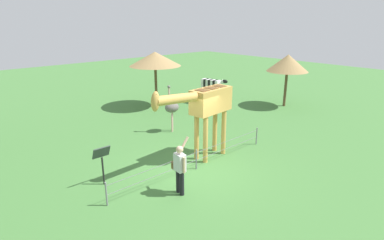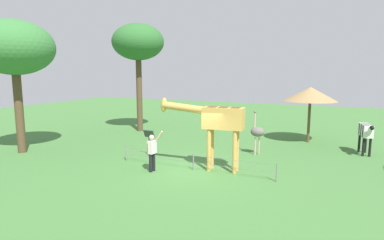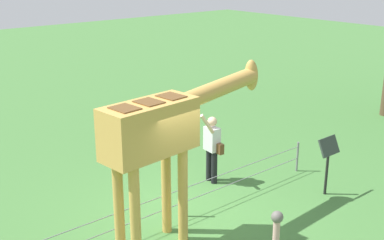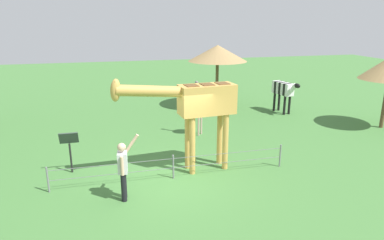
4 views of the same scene
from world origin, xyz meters
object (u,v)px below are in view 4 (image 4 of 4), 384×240
at_px(giraffe, 197,104).
at_px(shade_hut_far, 218,53).
at_px(ostrich, 200,107).
at_px(zebra, 284,90).
at_px(info_sign, 69,144).
at_px(visitor, 123,168).

bearing_deg(giraffe, shade_hut_far, -112.52).
bearing_deg(giraffe, ostrich, -106.88).
relative_size(zebra, shade_hut_far, 0.55).
distance_m(giraffe, info_sign, 4.08).
bearing_deg(info_sign, shade_hut_far, -136.07).
relative_size(giraffe, info_sign, 2.84).
height_order(ostrich, info_sign, ostrich).
relative_size(shade_hut_far, info_sign, 2.50).
bearing_deg(shade_hut_far, ostrich, 63.34).
relative_size(zebra, info_sign, 1.38).
distance_m(shade_hut_far, info_sign, 9.79).
distance_m(zebra, shade_hut_far, 3.84).
bearing_deg(visitor, giraffe, -150.59).
bearing_deg(zebra, ostrich, 24.63).
relative_size(giraffe, shade_hut_far, 1.14).
distance_m(giraffe, shade_hut_far, 8.07).
height_order(zebra, shade_hut_far, shade_hut_far).
bearing_deg(ostrich, giraffe, 73.12).
bearing_deg(ostrich, visitor, 53.96).
xyz_separation_m(giraffe, info_sign, (3.84, -0.76, -1.18)).
bearing_deg(shade_hut_far, info_sign, 43.93).
relative_size(visitor, shade_hut_far, 0.53).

